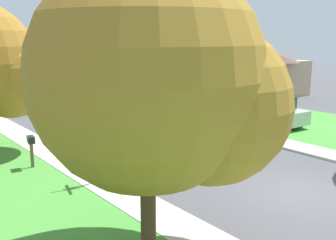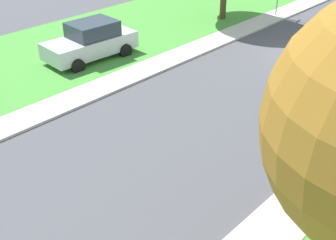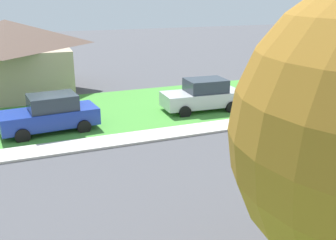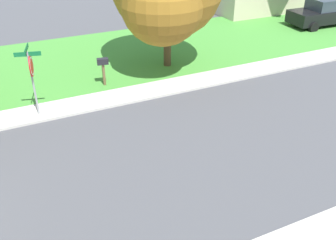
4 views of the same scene
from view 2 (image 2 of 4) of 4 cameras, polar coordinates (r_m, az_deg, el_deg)
The scene contains 3 objects.
ground_plane at distance 21.96m, azimuth 18.18°, elevation 7.67°, with size 120.00×120.00×0.00m, color #4C4C51.
sidewalk_east at distance 16.59m, azimuth -16.99°, elevation 0.63°, with size 1.40×56.00×0.10m, color beige.
car_silver_near_corner at distance 20.79m, azimuth -10.01°, elevation 10.08°, with size 2.23×4.40×1.76m.
Camera 2 is at (-8.27, 18.76, 7.88)m, focal length 46.82 mm.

